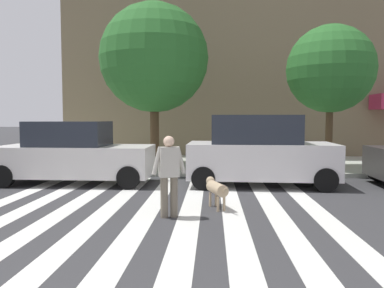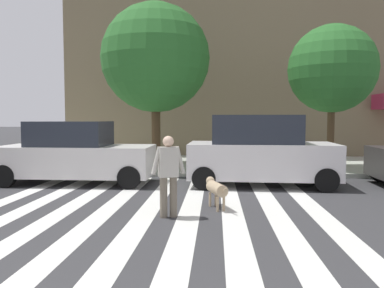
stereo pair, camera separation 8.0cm
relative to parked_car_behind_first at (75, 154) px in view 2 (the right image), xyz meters
The scene contains 9 objects.
ground_plane 5.13m from the parked_car_behind_first, 59.88° to the right, with size 160.00×160.00×0.00m, color #353538.
sidewalk_far 5.25m from the parked_car_behind_first, 60.69° to the left, with size 80.00×6.00×0.15m, color #A9AFA1.
crosswalk_stripes 5.29m from the parked_car_behind_first, 57.05° to the right, with size 7.65×11.18×0.01m.
parked_car_behind_first is the anchor object (origin of this frame).
parked_car_third_in_line 5.58m from the parked_car_behind_first, ahead, with size 4.32×2.17×2.08m.
street_tree_nearest 5.14m from the parked_car_behind_first, 59.61° to the left, with size 4.15×4.15×6.21m.
street_tree_middle 9.44m from the parked_car_behind_first, 19.38° to the left, with size 3.18×3.18×5.22m.
pedestrian_dog_walker 5.07m from the parked_car_behind_first, 48.87° to the right, with size 0.69×0.35×1.64m.
dog_on_leash 5.24m from the parked_car_behind_first, 34.86° to the right, with size 0.52×1.09×0.65m.
Camera 2 is at (1.74, -1.12, 1.99)m, focal length 35.91 mm.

